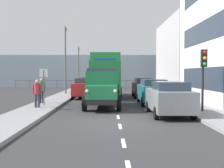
{
  "coord_description": "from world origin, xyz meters",
  "views": [
    {
      "loc": [
        0.43,
        12.03,
        2.12
      ],
      "look_at": [
        0.24,
        -7.11,
        1.39
      ],
      "focal_mm": 44.52,
      "sensor_mm": 36.0,
      "label": 1
    }
  ],
  "objects": [
    {
      "name": "seawall_railing",
      "position": [
        -0.0,
        -28.11,
        0.92
      ],
      "size": [
        28.08,
        0.08,
        1.2
      ],
      "color": "#4C5156",
      "rests_on": "ground_plane"
    },
    {
      "name": "traffic_light_near",
      "position": [
        -4.43,
        -2.24,
        2.47
      ],
      "size": [
        0.28,
        0.41,
        3.2
      ],
      "color": "black",
      "rests_on": "sidewalk_left"
    },
    {
      "name": "pedestrian_couple_b",
      "position": [
        4.93,
        -6.39,
        1.12
      ],
      "size": [
        0.53,
        0.34,
        1.65
      ],
      "color": "black",
      "rests_on": "sidewalk_right"
    },
    {
      "name": "ground_plane",
      "position": [
        0.0,
        -9.14,
        0.0
      ],
      "size": [
        80.0,
        80.0,
        0.0
      ],
      "primitive_type": "plane",
      "color": "#2D2D30"
    },
    {
      "name": "lamp_post_promenade",
      "position": [
        4.74,
        -15.49,
        4.07
      ],
      "size": [
        0.32,
        1.14,
        6.6
      ],
      "color": "#59595B",
      "rests_on": "sidewalk_right"
    },
    {
      "name": "sea_horizon",
      "position": [
        0.0,
        -31.71,
        2.5
      ],
      "size": [
        80.0,
        0.8,
        5.0
      ],
      "primitive_type": "cube",
      "color": "#84939E",
      "rests_on": "ground_plane"
    },
    {
      "name": "car_teal_kerbside_1",
      "position": [
        -2.57,
        -7.06,
        0.9
      ],
      "size": [
        1.89,
        4.45,
        1.72
      ],
      "color": "#1E6670",
      "rests_on": "ground_plane"
    },
    {
      "name": "car_maroon_kerbside_2",
      "position": [
        -2.57,
        -12.41,
        0.89
      ],
      "size": [
        1.78,
        4.09,
        1.72
      ],
      "color": "maroon",
      "rests_on": "ground_plane"
    },
    {
      "name": "lamp_post_far",
      "position": [
        4.52,
        -25.22,
        3.51
      ],
      "size": [
        0.32,
        1.14,
        5.54
      ],
      "color": "#59595B",
      "rests_on": "sidewalk_right"
    },
    {
      "name": "lorry_cargo_green",
      "position": [
        0.75,
        -12.64,
        2.08
      ],
      "size": [
        2.58,
        8.2,
        3.87
      ],
      "color": "#1E7033",
      "rests_on": "ground_plane"
    },
    {
      "name": "building_far_block",
      "position": [
        -8.64,
        -17.73,
        3.88
      ],
      "size": [
        6.08,
        11.8,
        7.75
      ],
      "color": "#B7B2B7",
      "rests_on": "ground_plane"
    },
    {
      "name": "sidewalk_left",
      "position": [
        -4.56,
        -9.14,
        0.07
      ],
      "size": [
        2.08,
        39.13,
        0.15
      ],
      "primitive_type": "cube",
      "color": "gray",
      "rests_on": "ground_plane"
    },
    {
      "name": "car_grey_kerbside_near",
      "position": [
        -2.57,
        -1.85,
        0.9
      ],
      "size": [
        1.9,
        4.2,
        1.72
      ],
      "color": "slate",
      "rests_on": "ground_plane"
    },
    {
      "name": "truck_vintage_green",
      "position": [
        0.86,
        -4.84,
        1.18
      ],
      "size": [
        2.17,
        5.64,
        2.43
      ],
      "color": "black",
      "rests_on": "ground_plane"
    },
    {
      "name": "pedestrian_strolling",
      "position": [
        4.61,
        -4.03,
        1.09
      ],
      "size": [
        0.53,
        0.34,
        1.61
      ],
      "color": "#383342",
      "rests_on": "sidewalk_right"
    },
    {
      "name": "car_red_oppositeside_0",
      "position": [
        2.57,
        -11.86,
        0.9
      ],
      "size": [
        1.87,
        4.16,
        1.72
      ],
      "color": "#B21E1E",
      "rests_on": "ground_plane"
    },
    {
      "name": "road_centreline_markings",
      "position": [
        0.0,
        -8.01,
        0.0
      ],
      "size": [
        0.12,
        34.56,
        0.01
      ],
      "color": "silver",
      "rests_on": "ground_plane"
    },
    {
      "name": "street_sign",
      "position": [
        4.5,
        -5.18,
        1.68
      ],
      "size": [
        0.5,
        0.07,
        2.25
      ],
      "color": "#4C4C4C",
      "rests_on": "sidewalk_right"
    },
    {
      "name": "car_black_oppositeside_1",
      "position": [
        2.57,
        -17.18,
        0.9
      ],
      "size": [
        1.82,
        4.52,
        1.72
      ],
      "color": "black",
      "rests_on": "ground_plane"
    },
    {
      "name": "sidewalk_right",
      "position": [
        4.56,
        -9.14,
        0.07
      ],
      "size": [
        2.08,
        39.13,
        0.15
      ],
      "primitive_type": "cube",
      "color": "gray",
      "rests_on": "ground_plane"
    }
  ]
}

